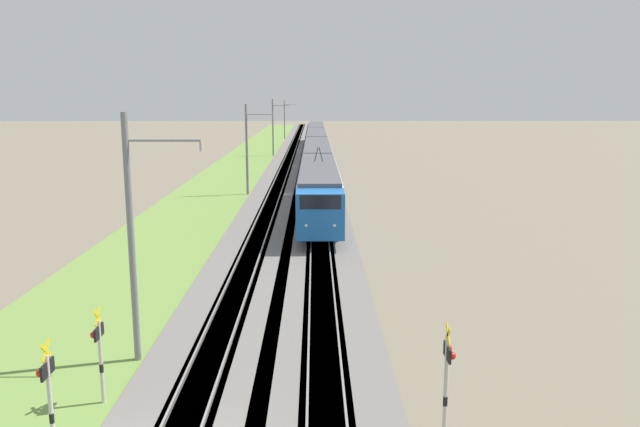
# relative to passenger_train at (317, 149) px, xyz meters

# --- Properties ---
(ballast_main) EXTENTS (240.00, 4.40, 0.30)m
(ballast_main) POSITION_rel_passenger_train_xyz_m (-13.42, 3.83, -2.17)
(ballast_main) COLOR slate
(ballast_main) RESTS_ON ground
(ballast_adjacent) EXTENTS (240.00, 4.40, 0.30)m
(ballast_adjacent) POSITION_rel_passenger_train_xyz_m (-13.42, -0.00, -2.17)
(ballast_adjacent) COLOR slate
(ballast_adjacent) RESTS_ON ground
(track_main) EXTENTS (240.00, 1.57, 0.45)m
(track_main) POSITION_rel_passenger_train_xyz_m (-13.42, 3.83, -2.16)
(track_main) COLOR #4C4238
(track_main) RESTS_ON ground
(track_adjacent) EXTENTS (240.00, 1.57, 0.45)m
(track_adjacent) POSITION_rel_passenger_train_xyz_m (-13.42, -0.00, -2.16)
(track_adjacent) COLOR #4C4238
(track_adjacent) RESTS_ON ground
(grass_verge) EXTENTS (240.00, 8.71, 0.12)m
(grass_verge) POSITION_rel_passenger_train_xyz_m (-13.42, 9.09, -2.26)
(grass_verge) COLOR olive
(grass_verge) RESTS_ON ground
(passenger_train) EXTENTS (86.16, 2.85, 4.97)m
(passenger_train) POSITION_rel_passenger_train_xyz_m (0.00, 0.00, 0.00)
(passenger_train) COLOR blue
(passenger_train) RESTS_ON ground
(crossing_signal_near) EXTENTS (0.70, 0.23, 3.31)m
(crossing_signal_near) POSITION_rel_passenger_train_xyz_m (-62.99, 6.70, -0.31)
(crossing_signal_near) COLOR beige
(crossing_signal_near) RESTS_ON ground
(crossing_signal_far) EXTENTS (0.70, 0.23, 3.40)m
(crossing_signal_far) POSITION_rel_passenger_train_xyz_m (-62.31, -3.01, -0.24)
(crossing_signal_far) COLOR beige
(crossing_signal_far) RESTS_ON ground
(crossing_signal_aux) EXTENTS (0.70, 0.23, 3.02)m
(crossing_signal_aux) POSITION_rel_passenger_train_xyz_m (-59.93, 6.54, -0.49)
(crossing_signal_aux) COLOR beige
(crossing_signal_aux) RESTS_ON ground
(catenary_mast_near) EXTENTS (0.22, 2.56, 8.46)m
(catenary_mast_near) POSITION_rel_passenger_train_xyz_m (-56.91, 6.29, 2.05)
(catenary_mast_near) COLOR slate
(catenary_mast_near) RESTS_ON ground
(catenary_mast_mid) EXTENTS (0.22, 2.56, 8.14)m
(catenary_mast_mid) POSITION_rel_passenger_train_xyz_m (-21.27, 6.29, 1.89)
(catenary_mast_mid) COLOR slate
(catenary_mast_mid) RESTS_ON ground
(catenary_mast_far) EXTENTS (0.22, 2.56, 8.28)m
(catenary_mast_far) POSITION_rel_passenger_train_xyz_m (14.36, 6.29, 1.96)
(catenary_mast_far) COLOR slate
(catenary_mast_far) RESTS_ON ground
(catenary_mast_distant) EXTENTS (0.22, 2.56, 7.78)m
(catenary_mast_distant) POSITION_rel_passenger_train_xyz_m (50.00, 6.28, 1.71)
(catenary_mast_distant) COLOR slate
(catenary_mast_distant) RESTS_ON ground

